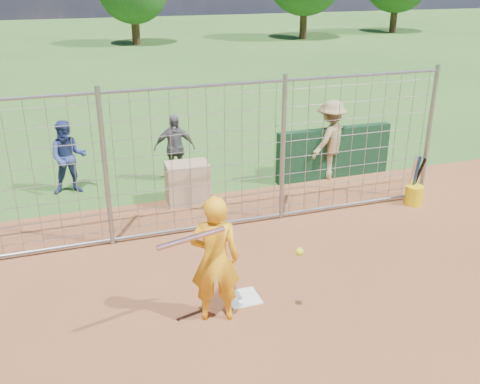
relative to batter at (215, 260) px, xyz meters
name	(u,v)px	position (x,y,z in m)	size (l,w,h in m)	color
ground	(238,291)	(0.48, 0.49, -0.85)	(100.00, 100.00, 0.00)	#2D591E
home_plate	(243,298)	(0.48, 0.29, -0.84)	(0.43, 0.43, 0.02)	silver
dugout_wall	(334,153)	(3.88, 4.09, -0.30)	(2.60, 0.20, 1.10)	#11381E
batter	(215,260)	(0.00, 0.00, 0.00)	(0.62, 0.41, 1.71)	#F4A515
bystander_a	(68,158)	(-1.53, 5.02, -0.11)	(0.73, 0.57, 1.49)	navy
bystander_b	(174,148)	(0.60, 4.96, -0.12)	(0.86, 0.36, 1.47)	#535358
bystander_c	(330,140)	(3.78, 4.09, 0.00)	(1.10, 0.63, 1.70)	olive
equipment_bin	(188,183)	(0.57, 3.76, -0.45)	(0.80, 0.55, 0.80)	tan
equipment_in_play	(219,242)	(-0.04, -0.32, 0.42)	(1.76, 0.34, 0.41)	silver
bucket_with_bats	(414,192)	(4.63, 2.25, -0.61)	(0.34, 0.40, 0.97)	#DAB40B
backstop_fence	(199,162)	(0.48, 2.49, 0.41)	(9.08, 0.08, 2.60)	gray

